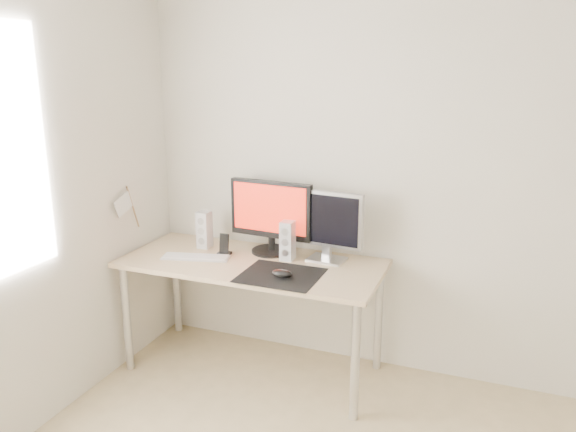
% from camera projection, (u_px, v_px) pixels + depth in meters
% --- Properties ---
extents(wall_back, '(3.50, 0.00, 3.50)m').
position_uv_depth(wall_back, '(420.00, 178.00, 3.31)').
color(wall_back, white).
rests_on(wall_back, ground).
extents(mousepad, '(0.45, 0.40, 0.00)m').
position_uv_depth(mousepad, '(281.00, 275.00, 3.20)').
color(mousepad, black).
rests_on(mousepad, desk).
extents(mouse, '(0.12, 0.07, 0.04)m').
position_uv_depth(mouse, '(282.00, 274.00, 3.16)').
color(mouse, black).
rests_on(mouse, mousepad).
extents(desk, '(1.60, 0.70, 0.73)m').
position_uv_depth(desk, '(252.00, 273.00, 3.46)').
color(desk, '#D1B587').
rests_on(desk, ground).
extents(main_monitor, '(0.55, 0.28, 0.47)m').
position_uv_depth(main_monitor, '(271.00, 214.00, 3.53)').
color(main_monitor, black).
rests_on(main_monitor, desk).
extents(second_monitor, '(0.45, 0.18, 0.43)m').
position_uv_depth(second_monitor, '(327.00, 223.00, 3.39)').
color(second_monitor, silver).
rests_on(second_monitor, desk).
extents(speaker_left, '(0.08, 0.09, 0.24)m').
position_uv_depth(speaker_left, '(204.00, 230.00, 3.67)').
color(speaker_left, white).
rests_on(speaker_left, desk).
extents(speaker_right, '(0.08, 0.09, 0.24)m').
position_uv_depth(speaker_right, '(288.00, 241.00, 3.44)').
color(speaker_right, white).
rests_on(speaker_right, desk).
extents(keyboard, '(0.44, 0.22, 0.02)m').
position_uv_depth(keyboard, '(196.00, 257.00, 3.49)').
color(keyboard, silver).
rests_on(keyboard, desk).
extents(phone_dock, '(0.08, 0.07, 0.14)m').
position_uv_depth(phone_dock, '(224.00, 248.00, 3.54)').
color(phone_dock, black).
rests_on(phone_dock, desk).
extents(pennant, '(0.01, 0.23, 0.29)m').
position_uv_depth(pennant, '(127.00, 205.00, 3.50)').
color(pennant, '#A57F54').
rests_on(pennant, wall_left).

